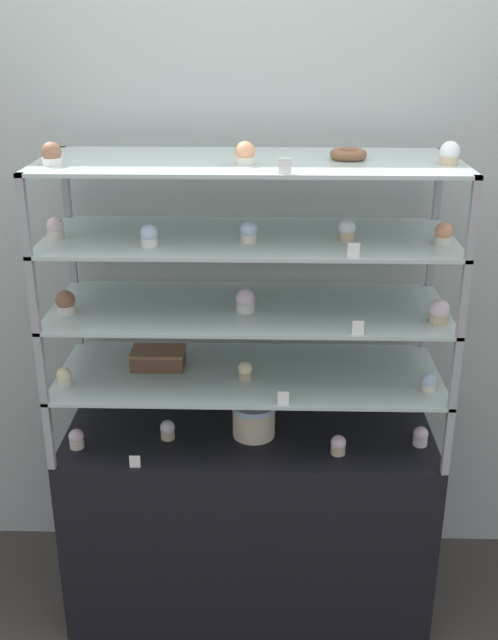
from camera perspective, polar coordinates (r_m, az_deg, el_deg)
ground_plane at (r=3.15m, az=-0.00°, el=-20.20°), size 20.00×20.00×0.00m
back_wall at (r=2.85m, az=0.21°, el=5.38°), size 8.00×0.05×2.60m
display_base at (r=2.91m, az=-0.00°, el=-14.85°), size 1.32×0.50×0.73m
display_riser_lower at (r=2.60m, az=-0.00°, el=-4.27°), size 1.32×0.50×0.24m
display_riser_middle at (r=2.50m, az=-0.00°, el=0.74°), size 1.32×0.50×0.24m
display_riser_upper at (r=2.43m, az=-0.00°, el=6.12°), size 1.32×0.50×0.24m
display_riser_top at (r=2.37m, az=-0.00°, el=11.79°), size 1.32×0.50×0.24m
layer_cake_centerpiece at (r=2.67m, az=0.37°, el=-7.57°), size 0.16×0.16×0.12m
sheet_cake_frosted at (r=2.65m, az=-6.93°, el=-2.89°), size 0.19×0.12×0.06m
cupcake_0 at (r=2.68m, az=-13.01°, el=-8.81°), size 0.05×0.05×0.07m
cupcake_1 at (r=2.68m, az=-6.23°, el=-8.32°), size 0.05×0.05×0.07m
cupcake_2 at (r=2.60m, az=6.82°, el=-9.43°), size 0.05×0.05×0.07m
cupcake_3 at (r=2.70m, az=12.93°, el=-8.63°), size 0.05×0.05×0.07m
price_tag_0 at (r=2.54m, az=-8.69°, el=-10.62°), size 0.04×0.00×0.04m
cupcake_4 at (r=2.57m, az=-13.90°, el=-4.23°), size 0.05×0.05×0.06m
cupcake_5 at (r=2.54m, az=-0.30°, el=-3.89°), size 0.05×0.05×0.06m
cupcake_6 at (r=2.53m, az=13.53°, el=-4.62°), size 0.05×0.05×0.06m
price_tag_1 at (r=2.38m, az=2.63°, el=-5.95°), size 0.04×0.00×0.04m
cupcake_7 at (r=2.50m, az=-13.80°, el=1.30°), size 0.06×0.06×0.08m
cupcake_8 at (r=2.45m, az=-0.29°, el=1.48°), size 0.06×0.06×0.08m
cupcake_9 at (r=2.43m, az=14.28°, el=0.61°), size 0.06×0.06×0.08m
price_tag_2 at (r=2.29m, az=8.31°, el=-0.58°), size 0.04×0.00×0.04m
cupcake_10 at (r=2.47m, az=-14.54°, el=6.81°), size 0.06×0.06×0.07m
cupcake_11 at (r=2.32m, az=-7.60°, el=6.37°), size 0.06×0.06×0.07m
cupcake_12 at (r=2.34m, az=-0.08°, el=6.72°), size 0.06×0.06×0.07m
cupcake_13 at (r=2.39m, az=7.47°, el=6.80°), size 0.06×0.06×0.07m
cupcake_14 at (r=2.40m, az=14.58°, el=6.38°), size 0.06×0.06×0.07m
price_tag_3 at (r=2.21m, az=7.98°, el=5.28°), size 0.04×0.00×0.04m
cupcake_15 at (r=2.34m, az=-14.81°, el=12.10°), size 0.06×0.06×0.07m
cupcake_16 at (r=2.28m, az=-0.30°, el=12.57°), size 0.06×0.06×0.07m
cupcake_17 at (r=2.36m, az=15.04°, el=12.15°), size 0.06×0.06×0.07m
price_tag_4 at (r=2.14m, az=2.74°, el=11.63°), size 0.04×0.00×0.04m
donut_glazed at (r=2.39m, az=7.57°, el=12.41°), size 0.12×0.12×0.03m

